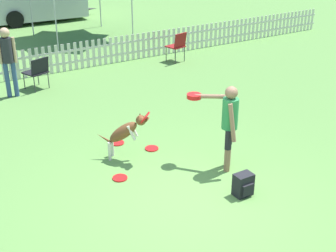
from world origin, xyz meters
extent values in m
plane|color=#5B8C42|center=(0.00, 0.00, 0.00)|extent=(240.00, 240.00, 0.00)
cylinder|color=#8C664C|center=(1.04, 0.44, 0.22)|extent=(0.11, 0.11, 0.44)
cylinder|color=black|center=(1.04, 0.44, 0.62)|extent=(0.12, 0.12, 0.36)
cylinder|color=#8C664C|center=(1.17, 0.59, 0.22)|extent=(0.11, 0.11, 0.44)
cylinder|color=black|center=(1.17, 0.59, 0.62)|extent=(0.12, 0.12, 0.36)
cylinder|color=#2D8447|center=(1.10, 0.52, 1.07)|extent=(0.40, 0.40, 0.55)
sphere|color=#8C664C|center=(1.10, 0.52, 1.46)|extent=(0.22, 0.22, 0.22)
cylinder|color=#8C664C|center=(1.00, 0.33, 0.99)|extent=(0.12, 0.21, 0.67)
cylinder|color=#8C664C|center=(0.99, 0.89, 1.29)|extent=(0.51, 0.55, 0.14)
cylinder|color=red|center=(0.77, 1.14, 1.23)|extent=(0.26, 0.26, 0.02)
cylinder|color=red|center=(0.77, 1.14, 1.26)|extent=(0.26, 0.26, 0.02)
cylinder|color=red|center=(0.77, 1.14, 1.29)|extent=(0.26, 0.26, 0.02)
ellipsoid|color=brown|center=(-0.33, 1.80, 0.56)|extent=(0.65, 0.62, 0.57)
ellipsoid|color=silver|center=(-0.33, 1.80, 0.51)|extent=(0.34, 0.33, 0.28)
sphere|color=brown|center=(-0.08, 1.57, 0.82)|extent=(0.19, 0.19, 0.19)
cone|color=brown|center=(-0.02, 1.52, 0.88)|extent=(0.19, 0.19, 0.16)
cylinder|color=red|center=(-0.02, 1.52, 0.88)|extent=(0.31, 0.32, 0.22)
cone|color=brown|center=(-0.06, 1.63, 0.90)|extent=(0.06, 0.06, 0.08)
cone|color=brown|center=(-0.13, 1.55, 0.90)|extent=(0.06, 0.06, 0.08)
cylinder|color=silver|center=(-0.46, 2.03, 0.18)|extent=(0.06, 0.06, 0.36)
cylinder|color=silver|center=(-0.58, 1.90, 0.18)|extent=(0.06, 0.06, 0.36)
cylinder|color=silver|center=(-0.15, 1.74, 0.59)|extent=(0.16, 0.15, 0.29)
cylinder|color=silver|center=(-0.25, 1.62, 0.59)|extent=(0.16, 0.15, 0.29)
cone|color=brown|center=(-0.61, 2.05, 0.40)|extent=(0.26, 0.24, 0.21)
cylinder|color=red|center=(-0.72, 1.20, 0.01)|extent=(0.26, 0.26, 0.02)
cylinder|color=red|center=(-0.16, 2.45, 0.01)|extent=(0.26, 0.26, 0.02)
cylinder|color=red|center=(0.31, 1.88, 0.01)|extent=(0.26, 0.26, 0.02)
cube|color=black|center=(0.78, -0.31, 0.19)|extent=(0.31, 0.21, 0.38)
cube|color=black|center=(0.78, -0.43, 0.15)|extent=(0.21, 0.04, 0.19)
cube|color=beige|center=(0.00, 7.45, 0.24)|extent=(21.58, 0.04, 0.06)
cube|color=beige|center=(0.00, 7.45, 0.58)|extent=(21.58, 0.04, 0.06)
cube|color=beige|center=(-1.13, 7.45, 0.40)|extent=(0.09, 0.02, 0.80)
cube|color=beige|center=(-0.94, 7.45, 0.40)|extent=(0.09, 0.02, 0.80)
cube|color=beige|center=(-0.75, 7.45, 0.40)|extent=(0.09, 0.02, 0.80)
cube|color=beige|center=(-0.56, 7.45, 0.40)|extent=(0.09, 0.02, 0.80)
cube|color=beige|center=(-0.38, 7.45, 0.40)|extent=(0.09, 0.02, 0.80)
cube|color=beige|center=(-0.19, 7.45, 0.40)|extent=(0.09, 0.02, 0.80)
cube|color=beige|center=(0.00, 7.45, 0.40)|extent=(0.09, 0.02, 0.80)
cube|color=beige|center=(0.19, 7.45, 0.40)|extent=(0.09, 0.02, 0.80)
cube|color=beige|center=(0.38, 7.45, 0.40)|extent=(0.09, 0.02, 0.80)
cube|color=beige|center=(0.56, 7.45, 0.40)|extent=(0.09, 0.02, 0.80)
cube|color=beige|center=(0.75, 7.45, 0.40)|extent=(0.09, 0.02, 0.80)
cube|color=beige|center=(0.94, 7.45, 0.40)|extent=(0.09, 0.02, 0.80)
cube|color=beige|center=(1.13, 7.45, 0.40)|extent=(0.09, 0.02, 0.80)
cube|color=beige|center=(1.31, 7.45, 0.40)|extent=(0.09, 0.02, 0.80)
cube|color=beige|center=(1.50, 7.45, 0.40)|extent=(0.09, 0.02, 0.80)
cube|color=beige|center=(1.69, 7.45, 0.40)|extent=(0.09, 0.02, 0.80)
cube|color=beige|center=(1.88, 7.45, 0.40)|extent=(0.09, 0.02, 0.80)
cube|color=beige|center=(2.06, 7.45, 0.40)|extent=(0.09, 0.02, 0.80)
cube|color=beige|center=(2.25, 7.45, 0.40)|extent=(0.09, 0.02, 0.80)
cube|color=beige|center=(2.44, 7.45, 0.40)|extent=(0.09, 0.02, 0.80)
cube|color=beige|center=(2.63, 7.45, 0.40)|extent=(0.09, 0.02, 0.80)
cube|color=beige|center=(2.81, 7.45, 0.40)|extent=(0.09, 0.02, 0.80)
cube|color=beige|center=(3.00, 7.45, 0.40)|extent=(0.09, 0.02, 0.80)
cube|color=beige|center=(3.19, 7.45, 0.40)|extent=(0.09, 0.02, 0.80)
cube|color=beige|center=(3.38, 7.45, 0.40)|extent=(0.09, 0.02, 0.80)
cube|color=beige|center=(3.57, 7.45, 0.40)|extent=(0.09, 0.02, 0.80)
cube|color=beige|center=(3.75, 7.45, 0.40)|extent=(0.09, 0.02, 0.80)
cube|color=beige|center=(3.94, 7.45, 0.40)|extent=(0.09, 0.02, 0.80)
cube|color=beige|center=(4.13, 7.45, 0.40)|extent=(0.09, 0.02, 0.80)
cube|color=beige|center=(4.32, 7.45, 0.40)|extent=(0.09, 0.02, 0.80)
cube|color=beige|center=(4.50, 7.45, 0.40)|extent=(0.09, 0.02, 0.80)
cube|color=beige|center=(4.69, 7.45, 0.40)|extent=(0.09, 0.02, 0.80)
cube|color=beige|center=(4.88, 7.45, 0.40)|extent=(0.09, 0.02, 0.80)
cube|color=beige|center=(5.07, 7.45, 0.40)|extent=(0.09, 0.02, 0.80)
cube|color=beige|center=(5.25, 7.45, 0.40)|extent=(0.09, 0.02, 0.80)
cube|color=beige|center=(5.44, 7.45, 0.40)|extent=(0.09, 0.02, 0.80)
cube|color=beige|center=(5.63, 7.45, 0.40)|extent=(0.09, 0.02, 0.80)
cube|color=beige|center=(5.82, 7.45, 0.40)|extent=(0.09, 0.02, 0.80)
cube|color=beige|center=(6.00, 7.45, 0.40)|extent=(0.09, 0.02, 0.80)
cube|color=beige|center=(6.19, 7.45, 0.40)|extent=(0.09, 0.02, 0.80)
cube|color=beige|center=(6.38, 7.45, 0.40)|extent=(0.09, 0.02, 0.80)
cube|color=beige|center=(6.57, 7.45, 0.40)|extent=(0.09, 0.02, 0.80)
cube|color=beige|center=(6.76, 7.45, 0.40)|extent=(0.09, 0.02, 0.80)
cube|color=beige|center=(6.94, 7.45, 0.40)|extent=(0.09, 0.02, 0.80)
cube|color=beige|center=(7.13, 7.45, 0.40)|extent=(0.09, 0.02, 0.80)
cube|color=beige|center=(7.32, 7.45, 0.40)|extent=(0.09, 0.02, 0.80)
cube|color=beige|center=(7.51, 7.45, 0.40)|extent=(0.09, 0.02, 0.80)
cube|color=beige|center=(7.69, 7.45, 0.40)|extent=(0.09, 0.02, 0.80)
cube|color=beige|center=(7.88, 7.45, 0.40)|extent=(0.09, 0.02, 0.80)
cube|color=beige|center=(8.07, 7.45, 0.40)|extent=(0.09, 0.02, 0.80)
cube|color=beige|center=(8.26, 7.45, 0.40)|extent=(0.09, 0.02, 0.80)
cube|color=beige|center=(8.44, 7.45, 0.40)|extent=(0.09, 0.02, 0.80)
cube|color=beige|center=(8.63, 7.45, 0.40)|extent=(0.09, 0.02, 0.80)
cube|color=beige|center=(8.82, 7.45, 0.40)|extent=(0.09, 0.02, 0.80)
cube|color=beige|center=(9.01, 7.45, 0.40)|extent=(0.09, 0.02, 0.80)
cube|color=beige|center=(9.19, 7.45, 0.40)|extent=(0.09, 0.02, 0.80)
cube|color=beige|center=(9.38, 7.45, 0.40)|extent=(0.09, 0.02, 0.80)
cube|color=beige|center=(9.57, 7.45, 0.40)|extent=(0.09, 0.02, 0.80)
cube|color=beige|center=(9.76, 7.45, 0.40)|extent=(0.09, 0.02, 0.80)
cube|color=beige|center=(9.95, 7.45, 0.40)|extent=(0.09, 0.02, 0.80)
cube|color=beige|center=(10.13, 7.45, 0.40)|extent=(0.09, 0.02, 0.80)
cube|color=beige|center=(10.32, 7.45, 0.40)|extent=(0.09, 0.02, 0.80)
cube|color=beige|center=(10.51, 7.45, 0.40)|extent=(0.09, 0.02, 0.80)
cube|color=beige|center=(10.70, 7.45, 0.40)|extent=(0.09, 0.02, 0.80)
cylinder|color=#333338|center=(-0.42, 6.72, 0.22)|extent=(0.02, 0.02, 0.44)
cylinder|color=#333338|center=(-0.84, 6.57, 0.22)|extent=(0.02, 0.02, 0.44)
cylinder|color=#333338|center=(-0.27, 6.31, 0.22)|extent=(0.02, 0.02, 0.44)
cylinder|color=#333338|center=(-0.69, 6.16, 0.22)|extent=(0.02, 0.02, 0.44)
cube|color=black|center=(-0.56, 6.44, 0.44)|extent=(0.66, 0.66, 0.03)
cube|color=black|center=(-0.48, 6.22, 0.65)|extent=(0.52, 0.26, 0.42)
cylinder|color=#333338|center=(3.99, 6.85, 0.24)|extent=(0.02, 0.02, 0.47)
cylinder|color=#333338|center=(3.60, 6.76, 0.24)|extent=(0.02, 0.02, 0.47)
cylinder|color=#333338|center=(4.08, 6.46, 0.24)|extent=(0.02, 0.02, 0.47)
cylinder|color=#333338|center=(3.70, 6.37, 0.24)|extent=(0.02, 0.02, 0.47)
cube|color=maroon|center=(3.84, 6.61, 0.47)|extent=(0.56, 0.56, 0.03)
cube|color=maroon|center=(3.89, 6.40, 0.70)|extent=(0.48, 0.20, 0.45)
cylinder|color=#B2B2B2|center=(1.11, 9.48, 1.02)|extent=(0.04, 0.04, 2.04)
cylinder|color=#B2B2B2|center=(3.87, 9.48, 1.02)|extent=(0.04, 0.04, 2.04)
cylinder|color=#B2B2B2|center=(1.11, 12.24, 1.02)|extent=(0.04, 0.04, 2.04)
cylinder|color=#B2B2B2|center=(3.87, 12.24, 1.02)|extent=(0.04, 0.04, 2.04)
cylinder|color=#334C7A|center=(-1.15, 6.16, 0.44)|extent=(0.11, 0.11, 0.88)
cylinder|color=#334C7A|center=(-1.33, 6.21, 0.44)|extent=(0.11, 0.11, 0.88)
cylinder|color=#26262D|center=(-1.24, 6.18, 1.19)|extent=(0.27, 0.27, 0.61)
sphere|color=tan|center=(-1.24, 6.18, 1.61)|extent=(0.24, 0.24, 0.24)
cylinder|color=tan|center=(-1.07, 6.15, 1.18)|extent=(0.08, 0.08, 0.63)
cone|color=#3F3F42|center=(4.38, 14.71, 0.25)|extent=(0.81, 0.23, 0.20)
cylinder|color=black|center=(0.94, 15.93, 0.34)|extent=(0.69, 0.21, 0.68)
cylinder|color=black|center=(0.85, 13.77, 0.34)|extent=(0.69, 0.21, 0.68)
camera|label=1|loc=(-3.66, -5.22, 4.24)|focal=50.00mm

